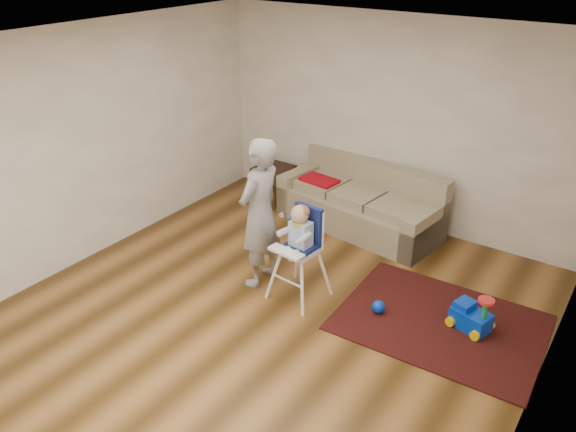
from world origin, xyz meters
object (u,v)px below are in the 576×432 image
Objects in this scene: toy_ball at (378,307)px; adult at (260,214)px; ride_on_toy at (472,311)px; side_table at (274,183)px; high_chair at (300,254)px; sofa at (359,198)px.

adult reaches higher than toy_ball.
adult is (-2.23, -0.48, 0.63)m from ride_on_toy.
adult reaches higher than ride_on_toy.
high_chair is at bearing -47.78° from side_table.
toy_ball is 0.98m from high_chair.
high_chair is at bearing 87.15° from adult.
sofa is 1.46m from side_table.
high_chair is 0.65× the size of adult.
side_table is 3.68m from ride_on_toy.
high_chair is (-0.85, -0.20, 0.44)m from toy_ball.
adult is (-0.27, -1.77, 0.43)m from sofa.
high_chair is (0.25, -1.79, 0.11)m from sofa.
adult is at bearing -91.61° from sofa.
high_chair is at bearing -74.86° from sofa.
adult is (1.18, -1.86, 0.60)m from side_table.
sofa is at bearing -3.52° from side_table.
ride_on_toy reaches higher than toy_ball.
side_table is at bearing 137.29° from high_chair.
sofa is 2.35m from ride_on_toy.
high_chair reaches higher than side_table.
toy_ball is (1.10, -1.58, -0.33)m from sofa.
side_table is at bearing 173.34° from ride_on_toy.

